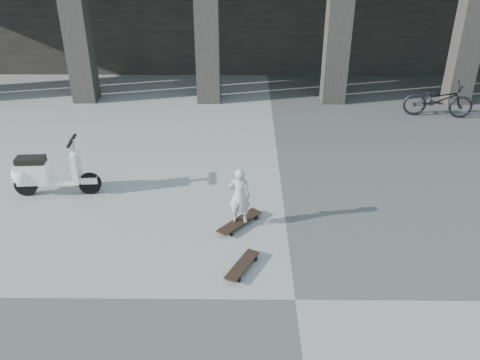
{
  "coord_description": "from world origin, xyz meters",
  "views": [
    {
      "loc": [
        -0.74,
        -5.62,
        5.02
      ],
      "look_at": [
        -0.83,
        2.43,
        0.65
      ],
      "focal_mm": 38.0,
      "sensor_mm": 36.0,
      "label": 1
    }
  ],
  "objects_px": {
    "skateboard_spare": "(242,265)",
    "scooter": "(41,173)",
    "child": "(240,196)",
    "bicycle": "(438,100)",
    "longboard": "(240,222)"
  },
  "relations": [
    {
      "from": "skateboard_spare",
      "to": "longboard",
      "type": "bearing_deg",
      "value": 29.11
    },
    {
      "from": "child",
      "to": "bicycle",
      "type": "relative_size",
      "value": 0.58
    },
    {
      "from": "skateboard_spare",
      "to": "scooter",
      "type": "xyz_separation_m",
      "value": [
        -3.91,
        2.31,
        0.39
      ]
    },
    {
      "from": "longboard",
      "to": "scooter",
      "type": "relative_size",
      "value": 0.54
    },
    {
      "from": "skateboard_spare",
      "to": "scooter",
      "type": "distance_m",
      "value": 4.55
    },
    {
      "from": "longboard",
      "to": "bicycle",
      "type": "relative_size",
      "value": 0.51
    },
    {
      "from": "longboard",
      "to": "scooter",
      "type": "bearing_deg",
      "value": 114.4
    },
    {
      "from": "skateboard_spare",
      "to": "child",
      "type": "bearing_deg",
      "value": 29.11
    },
    {
      "from": "bicycle",
      "to": "scooter",
      "type": "bearing_deg",
      "value": 124.09
    },
    {
      "from": "child",
      "to": "bicycle",
      "type": "height_order",
      "value": "child"
    },
    {
      "from": "skateboard_spare",
      "to": "child",
      "type": "xyz_separation_m",
      "value": [
        -0.05,
        1.24,
        0.54
      ]
    },
    {
      "from": "longboard",
      "to": "skateboard_spare",
      "type": "distance_m",
      "value": 1.24
    },
    {
      "from": "child",
      "to": "scooter",
      "type": "bearing_deg",
      "value": -8.63
    },
    {
      "from": "longboard",
      "to": "child",
      "type": "xyz_separation_m",
      "value": [
        0.0,
        -0.0,
        0.54
      ]
    },
    {
      "from": "longboard",
      "to": "child",
      "type": "height_order",
      "value": "child"
    }
  ]
}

